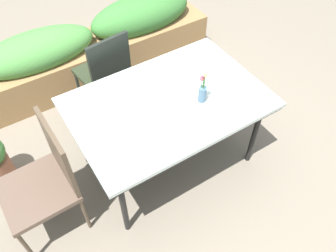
{
  "coord_description": "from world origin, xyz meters",
  "views": [
    {
      "loc": [
        -0.96,
        -1.6,
        2.55
      ],
      "look_at": [
        0.01,
        -0.07,
        0.46
      ],
      "focal_mm": 36.85,
      "sensor_mm": 36.0,
      "label": 1
    }
  ],
  "objects": [
    {
      "name": "flower_vase",
      "position": [
        0.22,
        -0.2,
        0.86
      ],
      "size": [
        0.06,
        0.06,
        0.28
      ],
      "color": "slate",
      "rests_on": "dining_table"
    },
    {
      "name": "dining_table",
      "position": [
        0.01,
        -0.07,
        0.7
      ],
      "size": [
        1.44,
        0.97,
        0.75
      ],
      "color": "silver",
      "rests_on": "ground"
    },
    {
      "name": "chair_end_left",
      "position": [
        -0.99,
        -0.07,
        0.53
      ],
      "size": [
        0.5,
        0.5,
        0.96
      ],
      "rotation": [
        0.0,
        0.0,
        1.6
      ],
      "color": "brown",
      "rests_on": "ground"
    },
    {
      "name": "chair_far_side",
      "position": [
        -0.16,
        0.71,
        0.55
      ],
      "size": [
        0.45,
        0.45,
        0.95
      ],
      "rotation": [
        0.0,
        0.0,
        0.12
      ],
      "color": "#28301E",
      "rests_on": "ground"
    },
    {
      "name": "planter_box",
      "position": [
        0.01,
        1.38,
        0.34
      ],
      "size": [
        2.57,
        0.53,
        0.74
      ],
      "color": "olive",
      "rests_on": "ground"
    },
    {
      "name": "ground_plane",
      "position": [
        0.0,
        0.0,
        0.0
      ],
      "size": [
        12.0,
        12.0,
        0.0
      ],
      "primitive_type": "plane",
      "color": "#756B5B"
    }
  ]
}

